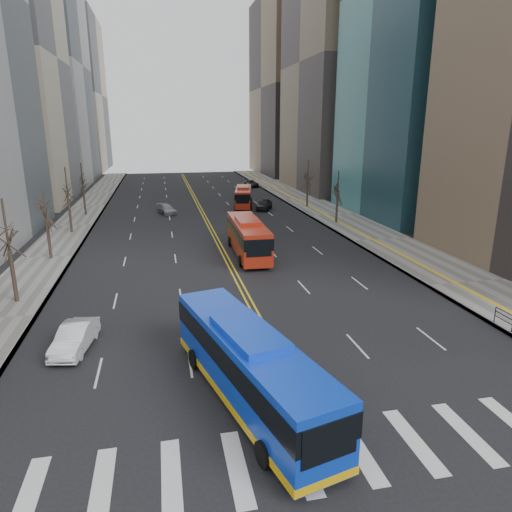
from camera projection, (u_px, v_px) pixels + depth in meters
ground at (329, 454)px, 17.32m from camera, size 220.00×220.00×0.00m
sidewalk_right at (333, 215)px, 63.09m from camera, size 7.00×130.00×0.15m
sidewalk_left at (73, 226)px, 56.37m from camera, size 5.00×130.00×0.15m
crosswalk at (329, 453)px, 17.31m from camera, size 26.70×4.00×0.01m
centerline at (200, 208)px, 69.06m from camera, size 0.55×100.00×0.01m
office_towers at (188, 50)px, 75.20m from camera, size 83.00×134.00×58.00m
street_trees at (146, 197)px, 47.06m from camera, size 35.20×47.20×7.60m
blue_bus at (249, 364)px, 20.11m from camera, size 5.55×12.51×3.56m
red_bus_near at (248, 235)px, 43.36m from camera, size 3.02×11.23×3.55m
red_bus_far at (243, 195)px, 69.66m from camera, size 4.25×10.06×3.15m
car_white at (75, 338)px, 25.17m from camera, size 2.27×4.58×1.44m
car_dark_mid at (264, 205)px, 67.26m from camera, size 3.50×4.89×1.55m
car_silver at (167, 209)px, 64.18m from camera, size 3.01×4.68×1.26m
car_dark_far at (251, 184)px, 92.65m from camera, size 2.46×4.76×1.28m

